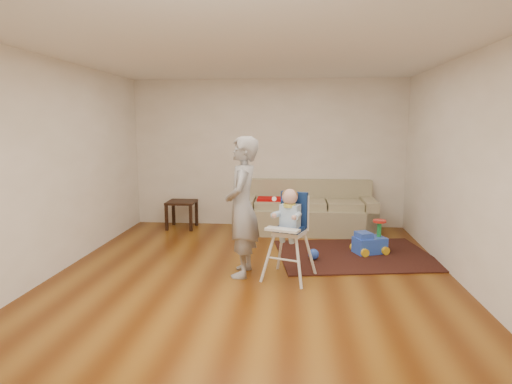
# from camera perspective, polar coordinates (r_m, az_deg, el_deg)

# --- Properties ---
(ground) EXTENTS (5.50, 5.50, 0.00)m
(ground) POSITION_cam_1_polar(r_m,az_deg,el_deg) (5.51, -0.40, -10.98)
(ground) COLOR #542708
(ground) RESTS_ON ground
(room_envelope) EXTENTS (5.04, 5.52, 2.72)m
(room_envelope) POSITION_cam_1_polar(r_m,az_deg,el_deg) (5.70, 0.12, 8.92)
(room_envelope) COLOR silver
(room_envelope) RESTS_ON ground
(sofa) EXTENTS (2.31, 0.97, 0.89)m
(sofa) POSITION_cam_1_polar(r_m,az_deg,el_deg) (7.59, 6.92, -1.99)
(sofa) COLOR tan
(sofa) RESTS_ON ground
(side_table) EXTENTS (0.50, 0.50, 0.50)m
(side_table) POSITION_cam_1_polar(r_m,az_deg,el_deg) (7.96, -9.86, -2.98)
(side_table) COLOR black
(side_table) RESTS_ON ground
(area_rug) EXTENTS (2.41, 1.96, 0.02)m
(area_rug) POSITION_cam_1_polar(r_m,az_deg,el_deg) (6.44, 13.03, -8.16)
(area_rug) COLOR black
(area_rug) RESTS_ON ground
(ride_on_toy) EXTENTS (0.53, 0.46, 0.49)m
(ride_on_toy) POSITION_cam_1_polar(r_m,az_deg,el_deg) (6.50, 14.96, -5.77)
(ride_on_toy) COLOR blue
(ride_on_toy) RESTS_ON area_rug
(toy_ball) EXTENTS (0.15, 0.15, 0.15)m
(toy_ball) POSITION_cam_1_polar(r_m,az_deg,el_deg) (6.07, 7.67, -8.23)
(toy_ball) COLOR blue
(toy_ball) RESTS_ON area_rug
(high_chair) EXTENTS (0.67, 0.67, 1.13)m
(high_chair) POSITION_cam_1_polar(r_m,az_deg,el_deg) (5.25, 4.47, -5.83)
(high_chair) COLOR silver
(high_chair) RESTS_ON ground
(adult) EXTENTS (0.43, 0.64, 1.74)m
(adult) POSITION_cam_1_polar(r_m,az_deg,el_deg) (5.30, -1.86, -2.01)
(adult) COLOR gray
(adult) RESTS_ON ground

